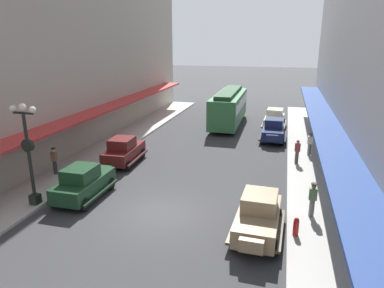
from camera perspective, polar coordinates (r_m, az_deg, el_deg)
ground_plane at (r=17.50m, az=-5.16°, el=-11.16°), size 200.00×200.00×0.00m
sidewalk_left at (r=21.05m, az=-24.92°, el=-7.54°), size 3.00×60.00×0.15m
sidewalk_right at (r=16.72m, az=20.54°, el=-13.38°), size 3.00×60.00×0.15m
parked_car_0 at (r=34.29m, az=13.35°, el=4.08°), size 2.30×4.31×1.84m
parked_car_1 at (r=24.21m, az=-11.13°, el=-0.97°), size 2.28×4.31×1.84m
parked_car_2 at (r=29.97m, az=13.20°, el=2.31°), size 2.16×4.27×1.84m
parked_car_3 at (r=19.42m, az=-17.34°, el=-5.91°), size 2.14×4.26×1.84m
parked_car_4 at (r=15.50m, az=10.82°, el=-11.36°), size 2.27×4.31×1.84m
streetcar at (r=34.66m, az=6.04°, el=6.19°), size 2.63×9.63×3.46m
lamp_post_with_clock at (r=18.71m, az=-25.23°, el=-0.99°), size 1.42×0.44×5.16m
fire_hydrant at (r=15.81m, az=16.68°, el=-12.79°), size 0.24×0.24×0.82m
pedestrian_0 at (r=23.08m, az=-21.62°, el=-2.56°), size 0.36×0.28×1.67m
pedestrian_1 at (r=26.38m, az=18.74°, el=0.01°), size 0.36×0.24×1.64m
pedestrian_2 at (r=17.37m, az=19.15°, el=-8.58°), size 0.36×0.28×1.67m
pedestrian_3 at (r=24.36m, az=16.86°, el=-1.17°), size 0.36×0.24×1.64m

